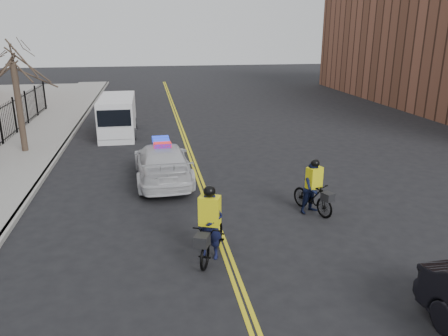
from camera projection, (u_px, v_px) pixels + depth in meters
The scene contains 10 objects.
ground at pixel (220, 236), 12.31m from camera, with size 120.00×120.00×0.00m, color black.
center_line_left at pixel (190, 158), 19.80m from camera, with size 0.10×60.00×0.01m, color yellow.
center_line_right at pixel (193, 157), 19.82m from camera, with size 0.10×60.00×0.01m, color yellow.
sidewalk at pixel (16, 164), 18.57m from camera, with size 3.00×60.00×0.15m, color gray.
curb at pixel (53, 163), 18.82m from camera, with size 0.20×60.00×0.15m, color gray.
street_tree at pixel (15, 77), 19.38m from camera, with size 3.20×3.20×4.80m.
police_cruiser at pixel (162, 162), 16.61m from camera, with size 2.25×5.09×1.61m.
cargo_van at pixel (118, 117), 23.71m from camera, with size 1.94×4.95×2.07m.
cyclist_near at pixel (210, 233), 10.99m from camera, with size 1.42×2.09×1.94m.
cyclist_far at pixel (313, 192), 13.71m from camera, with size 1.13×1.80×1.76m.
Camera 1 is at (-1.79, -10.99, 5.59)m, focal length 35.00 mm.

